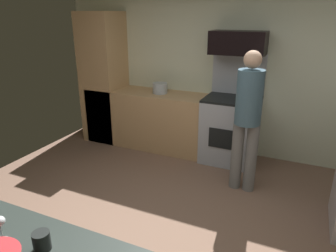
# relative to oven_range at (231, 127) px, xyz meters

# --- Properties ---
(ground_plane) EXTENTS (5.20, 4.80, 0.02)m
(ground_plane) POSITION_rel_oven_range_xyz_m (-0.27, -1.97, -0.53)
(ground_plane) COLOR #7E5E4C
(wall_back) EXTENTS (5.20, 0.12, 2.60)m
(wall_back) POSITION_rel_oven_range_xyz_m (-0.27, 0.37, 0.78)
(wall_back) COLOR silver
(wall_back) RESTS_ON ground
(lower_cabinet_run) EXTENTS (2.40, 0.60, 0.90)m
(lower_cabinet_run) POSITION_rel_oven_range_xyz_m (-1.17, 0.01, -0.07)
(lower_cabinet_run) COLOR tan
(lower_cabinet_run) RESTS_ON ground
(cabinet_column) EXTENTS (0.60, 0.60, 2.10)m
(cabinet_column) POSITION_rel_oven_range_xyz_m (-2.17, 0.01, 0.53)
(cabinet_column) COLOR tan
(cabinet_column) RESTS_ON ground
(oven_range) EXTENTS (0.76, 0.65, 1.54)m
(oven_range) POSITION_rel_oven_range_xyz_m (0.00, 0.00, 0.00)
(oven_range) COLOR #AEB4C0
(oven_range) RESTS_ON ground
(microwave) EXTENTS (0.74, 0.38, 0.31)m
(microwave) POSITION_rel_oven_range_xyz_m (-0.00, 0.09, 1.18)
(microwave) COLOR black
(microwave) RESTS_ON oven_range
(person_cook) EXTENTS (0.31, 0.30, 1.70)m
(person_cook) POSITION_rel_oven_range_xyz_m (0.35, -0.74, 0.44)
(person_cook) COLOR slate
(person_cook) RESTS_ON ground
(wine_glass_near) EXTENTS (0.06, 0.06, 0.16)m
(wine_glass_near) POSITION_rel_oven_range_xyz_m (-0.47, -3.34, 0.50)
(wine_glass_near) COLOR silver
(wine_glass_near) RESTS_ON counter_island
(mug_coffee) EXTENTS (0.09, 0.09, 0.10)m
(mug_coffee) POSITION_rel_oven_range_xyz_m (-0.23, -3.30, 0.43)
(mug_coffee) COLOR black
(mug_coffee) RESTS_ON counter_island
(stock_pot) EXTENTS (0.23, 0.23, 0.16)m
(stock_pot) POSITION_rel_oven_range_xyz_m (-1.14, 0.01, 0.46)
(stock_pot) COLOR #B3BDC7
(stock_pot) RESTS_ON lower_cabinet_run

